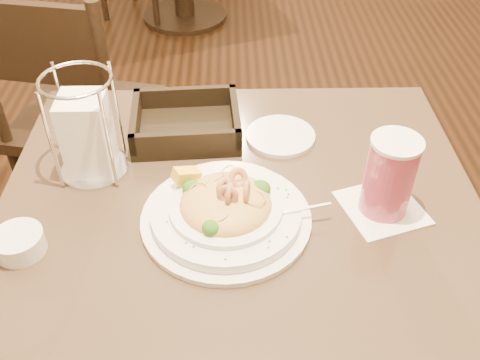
{
  "coord_description": "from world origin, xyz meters",
  "views": [
    {
      "loc": [
        -0.01,
        -0.67,
        1.44
      ],
      "look_at": [
        0.0,
        0.02,
        0.84
      ],
      "focal_mm": 40.0,
      "sensor_mm": 36.0,
      "label": 1
    }
  ],
  "objects_px": {
    "drink_glass": "(389,177)",
    "napkin_caddy": "(87,133)",
    "pasta_bowl": "(226,209)",
    "bread_basket": "(186,125)",
    "dining_chair_near": "(78,114)",
    "side_plate": "(280,136)",
    "butter_ramekin": "(19,243)",
    "main_table": "(240,302)"
  },
  "relations": [
    {
      "from": "drink_glass",
      "to": "napkin_caddy",
      "type": "height_order",
      "value": "napkin_caddy"
    },
    {
      "from": "pasta_bowl",
      "to": "bread_basket",
      "type": "xyz_separation_m",
      "value": [
        -0.09,
        0.27,
        -0.01
      ]
    },
    {
      "from": "pasta_bowl",
      "to": "napkin_caddy",
      "type": "xyz_separation_m",
      "value": [
        -0.26,
        0.15,
        0.06
      ]
    },
    {
      "from": "dining_chair_near",
      "to": "side_plate",
      "type": "distance_m",
      "value": 0.81
    },
    {
      "from": "dining_chair_near",
      "to": "bread_basket",
      "type": "xyz_separation_m",
      "value": [
        0.38,
        -0.47,
        0.28
      ]
    },
    {
      "from": "pasta_bowl",
      "to": "bread_basket",
      "type": "bearing_deg",
      "value": 107.73
    },
    {
      "from": "bread_basket",
      "to": "butter_ramekin",
      "type": "bearing_deg",
      "value": -128.19
    },
    {
      "from": "dining_chair_near",
      "to": "butter_ramekin",
      "type": "bearing_deg",
      "value": 110.17
    },
    {
      "from": "pasta_bowl",
      "to": "butter_ramekin",
      "type": "distance_m",
      "value": 0.35
    },
    {
      "from": "pasta_bowl",
      "to": "butter_ramekin",
      "type": "xyz_separation_m",
      "value": [
        -0.35,
        -0.06,
        -0.01
      ]
    },
    {
      "from": "main_table",
      "to": "side_plate",
      "type": "relative_size",
      "value": 6.07
    },
    {
      "from": "main_table",
      "to": "side_plate",
      "type": "height_order",
      "value": "side_plate"
    },
    {
      "from": "side_plate",
      "to": "dining_chair_near",
      "type": "bearing_deg",
      "value": 140.08
    },
    {
      "from": "main_table",
      "to": "butter_ramekin",
      "type": "bearing_deg",
      "value": -170.49
    },
    {
      "from": "main_table",
      "to": "bread_basket",
      "type": "xyz_separation_m",
      "value": [
        -0.11,
        0.27,
        0.26
      ]
    },
    {
      "from": "dining_chair_near",
      "to": "napkin_caddy",
      "type": "height_order",
      "value": "napkin_caddy"
    },
    {
      "from": "drink_glass",
      "to": "bread_basket",
      "type": "xyz_separation_m",
      "value": [
        -0.37,
        0.24,
        -0.05
      ]
    },
    {
      "from": "drink_glass",
      "to": "side_plate",
      "type": "xyz_separation_m",
      "value": [
        -0.17,
        0.22,
        -0.07
      ]
    },
    {
      "from": "main_table",
      "to": "pasta_bowl",
      "type": "height_order",
      "value": "pasta_bowl"
    },
    {
      "from": "drink_glass",
      "to": "pasta_bowl",
      "type": "bearing_deg",
      "value": -175.0
    },
    {
      "from": "napkin_caddy",
      "to": "butter_ramekin",
      "type": "distance_m",
      "value": 0.24
    },
    {
      "from": "main_table",
      "to": "side_plate",
      "type": "distance_m",
      "value": 0.36
    },
    {
      "from": "pasta_bowl",
      "to": "side_plate",
      "type": "distance_m",
      "value": 0.27
    },
    {
      "from": "dining_chair_near",
      "to": "napkin_caddy",
      "type": "relative_size",
      "value": 4.41
    },
    {
      "from": "pasta_bowl",
      "to": "drink_glass",
      "type": "distance_m",
      "value": 0.29
    },
    {
      "from": "drink_glass",
      "to": "napkin_caddy",
      "type": "distance_m",
      "value": 0.56
    },
    {
      "from": "main_table",
      "to": "bread_basket",
      "type": "distance_m",
      "value": 0.39
    },
    {
      "from": "dining_chair_near",
      "to": "bread_basket",
      "type": "relative_size",
      "value": 3.93
    },
    {
      "from": "pasta_bowl",
      "to": "side_plate",
      "type": "xyz_separation_m",
      "value": [
        0.12,
        0.25,
        -0.02
      ]
    },
    {
      "from": "main_table",
      "to": "drink_glass",
      "type": "relative_size",
      "value": 5.21
    },
    {
      "from": "side_plate",
      "to": "bread_basket",
      "type": "bearing_deg",
      "value": 174.66
    },
    {
      "from": "bread_basket",
      "to": "butter_ramekin",
      "type": "relative_size",
      "value": 2.79
    },
    {
      "from": "dining_chair_near",
      "to": "napkin_caddy",
      "type": "bearing_deg",
      "value": 120.85
    },
    {
      "from": "dining_chair_near",
      "to": "main_table",
      "type": "bearing_deg",
      "value": 135.13
    },
    {
      "from": "bread_basket",
      "to": "main_table",
      "type": "bearing_deg",
      "value": -67.66
    },
    {
      "from": "pasta_bowl",
      "to": "bread_basket",
      "type": "relative_size",
      "value": 1.43
    },
    {
      "from": "napkin_caddy",
      "to": "main_table",
      "type": "bearing_deg",
      "value": -27.6
    },
    {
      "from": "main_table",
      "to": "bread_basket",
      "type": "relative_size",
      "value": 3.8
    },
    {
      "from": "bread_basket",
      "to": "side_plate",
      "type": "distance_m",
      "value": 0.2
    },
    {
      "from": "dining_chair_near",
      "to": "pasta_bowl",
      "type": "bearing_deg",
      "value": 133.84
    },
    {
      "from": "napkin_caddy",
      "to": "pasta_bowl",
      "type": "bearing_deg",
      "value": -29.43
    },
    {
      "from": "drink_glass",
      "to": "side_plate",
      "type": "bearing_deg",
      "value": 127.27
    }
  ]
}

